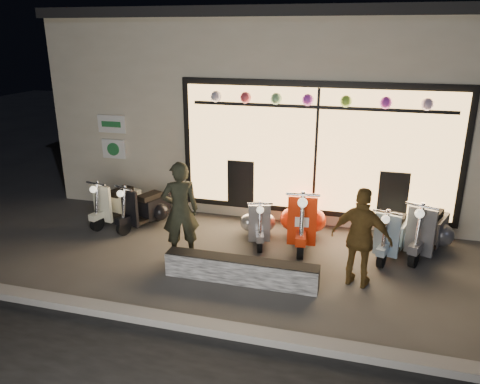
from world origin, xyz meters
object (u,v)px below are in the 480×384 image
(graffiti_barrier, at_px, (241,270))
(scooter_red, at_px, (303,217))
(scooter_silver, at_px, (258,220))
(woman, at_px, (361,238))
(man, at_px, (180,211))

(graffiti_barrier, relative_size, scooter_red, 1.54)
(scooter_silver, relative_size, woman, 0.78)
(graffiti_barrier, height_order, scooter_red, scooter_red)
(graffiti_barrier, distance_m, man, 1.50)
(graffiti_barrier, height_order, man, man)
(scooter_red, relative_size, man, 0.91)
(man, bearing_deg, graffiti_barrier, 126.88)
(graffiti_barrier, xyz_separation_m, woman, (1.77, 0.41, 0.59))
(scooter_silver, xyz_separation_m, man, (-1.09, -1.14, 0.51))
(scooter_silver, relative_size, scooter_red, 0.78)
(graffiti_barrier, xyz_separation_m, scooter_silver, (-0.13, 1.71, 0.15))
(scooter_red, xyz_separation_m, woman, (1.07, -1.44, 0.34))
(woman, bearing_deg, scooter_silver, -20.66)
(scooter_silver, height_order, man, man)
(scooter_red, bearing_deg, man, -152.25)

